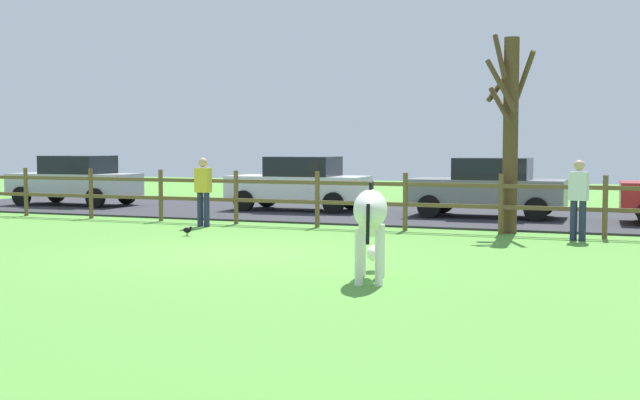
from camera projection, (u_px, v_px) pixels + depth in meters
The scene contains 11 objects.
ground_plane at pixel (229, 254), 14.75m from camera, with size 60.00×60.00×0.00m, color #549338.
parking_asphalt at pixel (381, 213), 23.40m from camera, with size 28.00×7.40×0.05m, color #2D2D33.
paddock_fence at pixel (317, 195), 19.44m from camera, with size 21.58×0.11×1.32m.
bare_tree at pixel (510, 128), 18.06m from camera, with size 1.10×1.11×4.38m.
zebra at pixel (371, 216), 11.80m from camera, with size 0.79×1.90×1.41m.
crow_on_grass at pixel (188, 230), 17.63m from camera, with size 0.21×0.10×0.20m.
parked_car_silver at pixel (75, 180), 25.92m from camera, with size 4.05×1.98×1.56m.
parked_car_white at pixel (300, 183), 23.84m from camera, with size 4.06×2.00×1.56m.
parked_car_grey at pixel (488, 187), 21.60m from camera, with size 4.02×1.92×1.56m.
visitor_left_of_tree at pixel (203, 189), 19.55m from camera, with size 0.37×0.24×1.64m.
visitor_right_of_tree at pixel (578, 196), 16.69m from camera, with size 0.40×0.29×1.64m.
Camera 1 is at (6.83, -13.07, 1.95)m, focal length 46.24 mm.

